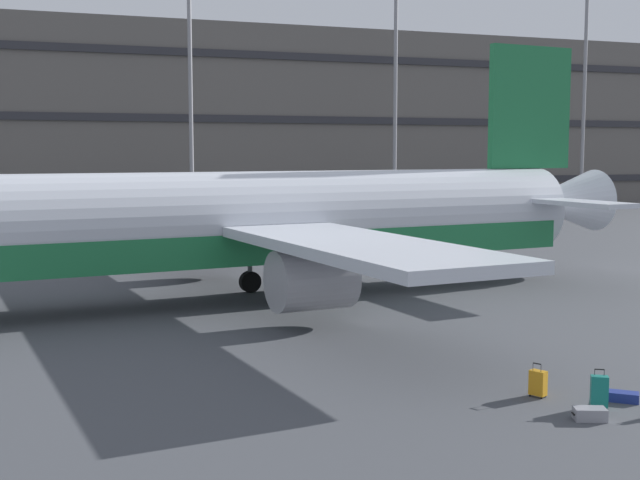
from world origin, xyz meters
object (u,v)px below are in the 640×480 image
(suitcase_large, at_px, (590,414))
(airliner, at_px, (245,223))
(suitcase_orange, at_px, (599,391))
(suitcase_teal, at_px, (622,396))
(suitcase_purple, at_px, (538,383))

(suitcase_large, bearing_deg, airliner, 101.30)
(airliner, relative_size, suitcase_orange, 39.92)
(airliner, distance_m, suitcase_orange, 17.31)
(airliner, bearing_deg, suitcase_orange, -75.92)
(suitcase_large, xyz_separation_m, suitcase_orange, (0.72, 0.62, 0.27))
(suitcase_teal, xyz_separation_m, suitcase_orange, (-0.89, -0.30, 0.30))
(suitcase_teal, relative_size, suitcase_orange, 0.92)
(airliner, xyz_separation_m, suitcase_orange, (4.16, -16.59, -2.68))
(suitcase_teal, height_order, suitcase_orange, suitcase_orange)
(suitcase_purple, xyz_separation_m, suitcase_orange, (0.79, -1.27, 0.06))
(airliner, height_order, suitcase_teal, airliner)
(suitcase_teal, bearing_deg, suitcase_orange, -161.42)
(suitcase_large, height_order, suitcase_orange, suitcase_orange)
(suitcase_purple, distance_m, suitcase_orange, 1.50)
(suitcase_orange, bearing_deg, suitcase_teal, 18.58)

